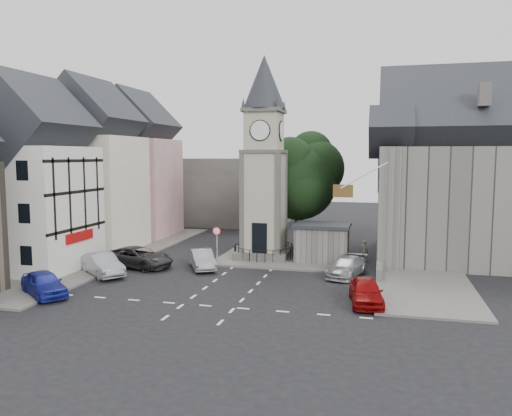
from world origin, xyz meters
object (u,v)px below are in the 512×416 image
(car_east_red, at_px, (366,291))
(pedestrian, at_px, (364,250))
(clock_tower, at_px, (264,159))
(car_west_blue, at_px, (44,284))
(stone_shelter, at_px, (322,243))

(car_east_red, xyz_separation_m, pedestrian, (-0.50, 12.03, 0.09))
(clock_tower, relative_size, pedestrian, 9.87)
(clock_tower, distance_m, car_west_blue, 18.83)
(clock_tower, distance_m, stone_shelter, 8.15)
(car_west_blue, bearing_deg, stone_shelter, -11.89)
(car_east_red, bearing_deg, pedestrian, 85.04)
(car_east_red, bearing_deg, stone_shelter, 102.07)
(car_east_red, bearing_deg, clock_tower, 120.38)
(stone_shelter, relative_size, car_east_red, 0.99)
(car_east_red, distance_m, pedestrian, 12.04)
(stone_shelter, height_order, pedestrian, stone_shelter)
(pedestrian, bearing_deg, car_east_red, 96.09)
(stone_shelter, distance_m, pedestrian, 3.62)
(car_west_blue, bearing_deg, car_east_red, -44.74)
(car_east_red, relative_size, pedestrian, 2.63)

